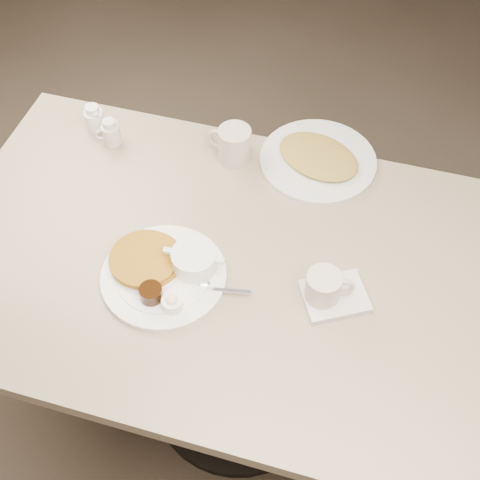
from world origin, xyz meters
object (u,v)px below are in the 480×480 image
(main_plate, at_px, (167,270))
(coffee_mug_far, at_px, (233,144))
(creamer_left, at_px, (111,133))
(hash_plate, at_px, (318,159))
(coffee_mug_near, at_px, (324,288))
(creamer_right, at_px, (94,118))
(diner_table, at_px, (238,301))

(main_plate, distance_m, coffee_mug_far, 0.43)
(creamer_left, xyz_separation_m, hash_plate, (0.57, 0.08, -0.02))
(coffee_mug_near, bearing_deg, creamer_left, 152.50)
(creamer_left, bearing_deg, coffee_mug_far, 6.06)
(coffee_mug_near, xyz_separation_m, coffee_mug_far, (-0.33, 0.39, 0.00))
(main_plate, xyz_separation_m, creamer_right, (-0.37, 0.43, 0.01))
(main_plate, xyz_separation_m, coffee_mug_far, (0.04, 0.42, 0.03))
(coffee_mug_near, height_order, hash_plate, coffee_mug_near)
(main_plate, distance_m, creamer_right, 0.57)
(main_plate, height_order, hash_plate, main_plate)
(diner_table, distance_m, main_plate, 0.26)
(diner_table, xyz_separation_m, hash_plate, (0.12, 0.39, 0.18))
(coffee_mug_far, distance_m, creamer_right, 0.42)
(creamer_left, relative_size, creamer_right, 1.00)
(coffee_mug_near, distance_m, coffee_mug_far, 0.51)
(hash_plate, bearing_deg, main_plate, -119.89)
(coffee_mug_far, distance_m, creamer_left, 0.35)
(main_plate, relative_size, creamer_right, 4.64)
(diner_table, xyz_separation_m, coffee_mug_far, (-0.11, 0.35, 0.22))
(creamer_left, bearing_deg, coffee_mug_near, -27.50)
(creamer_right, bearing_deg, coffee_mug_far, -0.76)
(creamer_right, xyz_separation_m, hash_plate, (0.64, 0.04, -0.02))
(diner_table, relative_size, creamer_left, 18.75)
(diner_table, xyz_separation_m, coffee_mug_near, (0.22, -0.04, 0.22))
(main_plate, height_order, creamer_right, creamer_right)
(creamer_right, bearing_deg, main_plate, -48.91)
(creamer_right, bearing_deg, creamer_left, -31.52)
(coffee_mug_near, bearing_deg, creamer_right, 152.11)
(coffee_mug_near, relative_size, hash_plate, 0.30)
(creamer_left, height_order, hash_plate, creamer_left)
(hash_plate, bearing_deg, coffee_mug_near, -76.94)
(diner_table, height_order, coffee_mug_far, coffee_mug_far)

